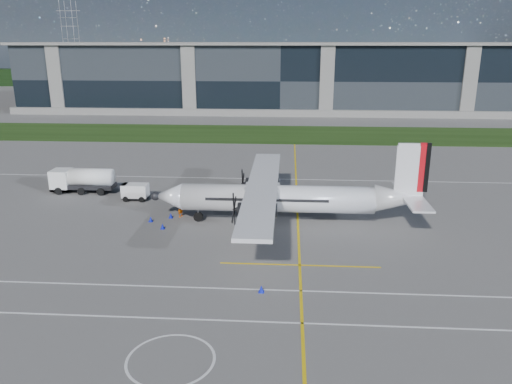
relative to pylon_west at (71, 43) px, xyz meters
name	(u,v)px	position (x,y,z in m)	size (l,w,h in m)	color
ground	(276,143)	(80.00, -110.00, -15.00)	(400.00, 400.00, 0.00)	#5F5C5A
grass_strip	(277,134)	(80.00, -102.00, -14.98)	(400.00, 18.00, 0.04)	#19350E
terminal_building	(281,78)	(80.00, -70.00, -7.50)	(120.00, 20.00, 15.00)	black
tree_line	(284,79)	(80.00, -10.00, -12.00)	(400.00, 6.00, 6.00)	black
pylon_west	(71,43)	(0.00, 0.00, 0.00)	(9.00, 4.60, 30.00)	gray
yellow_taxiway_centerline	(297,200)	(83.00, -140.00, -14.99)	(0.20, 70.00, 0.01)	yellow
white_lane_line	(252,321)	(80.00, -164.00, -14.99)	(90.00, 0.15, 0.01)	white
turboprop_aircraft	(288,183)	(81.98, -147.14, -11.17)	(24.64, 25.55, 7.66)	white
fuel_tanker_truck	(78,180)	(59.02, -138.84, -13.65)	(7.21, 2.34, 2.70)	white
baggage_tug	(135,192)	(66.03, -141.09, -14.15)	(2.83, 1.70, 1.70)	white
ground_crew_person	(180,206)	(71.89, -146.01, -13.92)	(0.88, 0.63, 2.17)	#F25907
safety_cone_fwd	(151,219)	(69.38, -147.53, -14.75)	(0.36, 0.36, 0.50)	#0B17C1
safety_cone_nose_stbd	(171,215)	(71.01, -146.40, -14.75)	(0.36, 0.36, 0.50)	#0B17C1
safety_cone_portwing	(261,289)	(80.36, -160.34, -14.75)	(0.36, 0.36, 0.50)	#0B17C1
safety_cone_nose_port	(163,226)	(70.93, -149.26, -14.75)	(0.36, 0.36, 0.50)	#0B17C1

